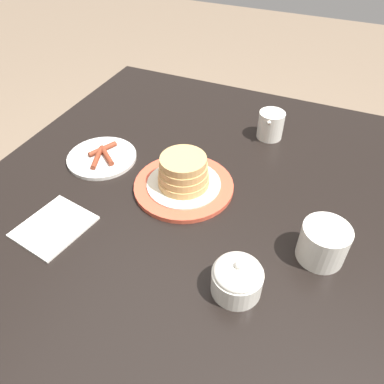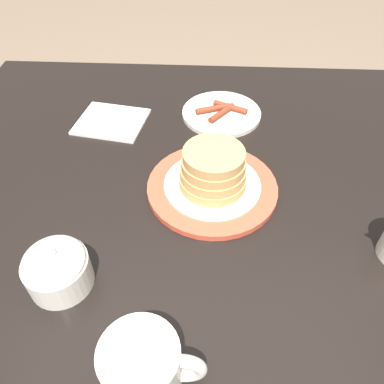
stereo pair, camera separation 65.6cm
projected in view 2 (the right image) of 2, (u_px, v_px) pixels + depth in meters
The scene contains 7 objects.
ground_plane at pixel (197, 356), 1.22m from camera, with size 8.00×8.00×0.00m, color #7A6651.
dining_table at pixel (199, 238), 0.77m from camera, with size 1.16×1.05×0.74m.
pancake_plate at pixel (213, 177), 0.69m from camera, with size 0.24×0.24×0.09m.
side_plate_bacon at pixel (221, 113), 0.88m from camera, with size 0.18×0.18×0.02m.
coffee_mug at pixel (144, 366), 0.44m from camera, with size 0.13×0.10×0.08m.
sugar_bowl at pixel (57, 268), 0.54m from camera, with size 0.10×0.10×0.08m.
napkin at pixel (112, 122), 0.86m from camera, with size 0.17×0.15×0.01m.
Camera 2 is at (0.01, -0.48, 1.24)m, focal length 35.00 mm.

